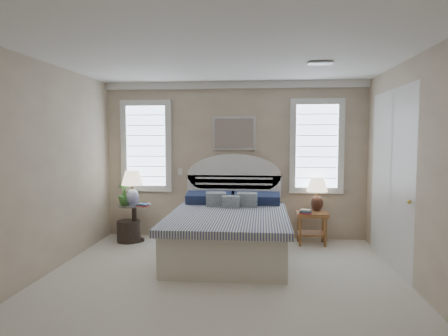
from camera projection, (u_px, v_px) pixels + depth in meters
The scene contains 21 objects.
floor at pixel (218, 291), 4.54m from camera, with size 4.50×5.00×0.01m, color beige.
ceiling at pixel (218, 50), 4.33m from camera, with size 4.50×5.00×0.01m, color white.
wall_back at pixel (234, 160), 6.92m from camera, with size 4.50×0.02×2.70m, color tan.
wall_left at pixel (27, 172), 4.65m from camera, with size 0.02×5.00×2.70m, color tan.
wall_right at pixel (429, 175), 4.22m from camera, with size 0.02×5.00×2.70m, color tan.
crown_molding at pixel (234, 85), 6.78m from camera, with size 4.50×0.08×0.12m, color silver.
hvac_vent at pixel (320, 63), 5.01m from camera, with size 0.30×0.20×0.02m, color #B2B2B2.
switch_plate at pixel (180, 172), 7.01m from camera, with size 0.08×0.01×0.12m, color silver.
window_left at pixel (146, 146), 7.03m from camera, with size 0.90×0.06×1.60m, color #C9E3FF.
window_right at pixel (317, 146), 6.75m from camera, with size 0.90×0.06×1.60m, color #C9E3FF.
painting at pixel (234, 133), 6.84m from camera, with size 0.74×0.04×0.58m, color silver.
closet_door at pixel (391, 178), 5.43m from camera, with size 0.02×1.80×2.40m, color silver.
bed at pixel (229, 229), 5.96m from camera, with size 1.72×2.28×1.47m.
side_table_left at pixel (134, 219), 6.70m from camera, with size 0.56×0.56×0.63m.
nightstand_right at pixel (312, 221), 6.52m from camera, with size 0.50×0.40×0.53m.
floor_pot at pixel (129, 231), 6.70m from camera, with size 0.39×0.39×0.35m, color black.
lamp_left at pixel (132, 184), 6.61m from camera, with size 0.47×0.47×0.57m.
lamp_right at pixel (317, 190), 6.62m from camera, with size 0.43×0.43×0.56m.
potted_plant at pixel (124, 193), 6.63m from camera, with size 0.21×0.21×0.38m, color #2E6629.
books_left at pixel (143, 205), 6.47m from camera, with size 0.20×0.17×0.05m.
books_right at pixel (306, 212), 6.37m from camera, with size 0.21×0.17×0.07m.
Camera 1 is at (0.49, -4.39, 1.75)m, focal length 32.00 mm.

